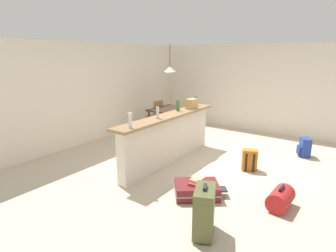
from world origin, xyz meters
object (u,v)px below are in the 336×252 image
bottle_blue (196,101)px  pendant_lamp (170,69)px  grocery_bag (192,104)px  suitcase_flat_maroon (197,190)px  bottle_white (130,121)px  suitcase_upright_olive (204,211)px  dining_chair_far_side (156,114)px  book_stack (196,181)px  duffel_bag_red (280,199)px  bottle_green (178,105)px  dining_table (169,112)px  backpack_blue (304,148)px  backpack_orange (249,160)px  bottle_clear (158,113)px  dining_chair_near_partition (185,119)px

bottle_blue → pendant_lamp: pendant_lamp is taller
grocery_bag → suitcase_flat_maroon: (-1.75, -1.16, -1.02)m
bottle_white → suitcase_upright_olive: bottle_white is taller
dining_chair_far_side → book_stack: dining_chair_far_side is taller
bottle_blue → dining_chair_far_side: bearing=72.1°
suitcase_flat_maroon → duffel_bag_red: bearing=-70.5°
bottle_green → book_stack: 2.03m
suitcase_upright_olive → duffel_bag_red: 1.36m
dining_table → backpack_blue: (0.28, -3.48, -0.44)m
bottle_blue → dining_chair_far_side: bottle_blue is taller
suitcase_flat_maroon → suitcase_upright_olive: size_ratio=1.28×
suitcase_flat_maroon → bottle_white: bearing=105.5°
grocery_bag → backpack_orange: (-0.25, -1.48, -0.93)m
grocery_bag → dining_chair_far_side: (0.92, 1.75, -0.62)m
dining_table → dining_chair_far_side: dining_chair_far_side is taller
duffel_bag_red → dining_table: bearing=58.1°
grocery_bag → book_stack: 2.26m
bottle_blue → book_stack: size_ratio=0.71×
bottle_white → pendant_lamp: bearing=24.1°
dining_table → duffel_bag_red: dining_table is taller
dining_chair_far_side → suitcase_flat_maroon: 3.97m
bottle_green → suitcase_upright_olive: 2.91m
bottle_clear → backpack_orange: bottle_clear is taller
bottle_clear → dining_chair_far_side: (2.16, 1.74, -0.62)m
backpack_blue → dining_chair_far_side: bearing=93.9°
dining_table → duffel_bag_red: (-2.24, -3.60, -0.50)m
dining_chair_near_partition → bottle_green: bearing=-153.7°
dining_chair_far_side → book_stack: (-2.66, -2.90, -0.26)m
bottle_white → book_stack: (0.31, -1.09, -0.89)m
suitcase_upright_olive → backpack_blue: (3.72, -0.51, -0.13)m
duffel_bag_red → suitcase_flat_maroon: bearing=109.5°
bottle_clear → suitcase_upright_olive: bearing=-127.0°
dining_chair_near_partition → dining_chair_far_side: 1.02m
grocery_bag → dining_table: bearing=54.4°
bottle_clear → pendant_lamp: pendant_lamp is taller
bottle_clear → pendant_lamp: bearing=30.1°
grocery_bag → book_stack: size_ratio=0.87×
dining_table → dining_chair_far_side: bearing=88.2°
bottle_green → bottle_white: bearing=-174.6°
backpack_blue → book_stack: backpack_blue is taller
grocery_bag → pendant_lamp: bearing=52.6°
bottle_clear → bottle_blue: size_ratio=1.05×
suitcase_upright_olive → grocery_bag: bearing=34.0°
grocery_bag → dining_chair_far_side: grocery_bag is taller
dining_chair_far_side → suitcase_flat_maroon: size_ratio=1.09×
pendant_lamp → dining_chair_far_side: bearing=100.4°
dining_table → pendant_lamp: bearing=26.1°
bottle_white → suitcase_upright_olive: 1.91m
pendant_lamp → suitcase_flat_maroon: 4.07m
grocery_bag → backpack_blue: 2.68m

